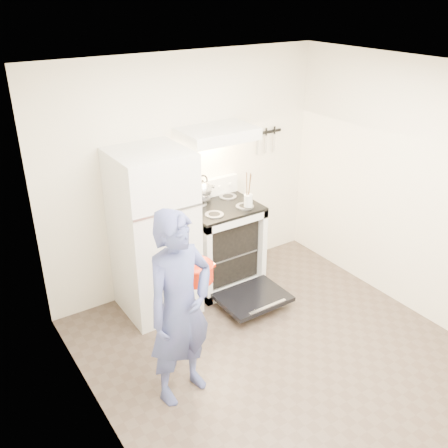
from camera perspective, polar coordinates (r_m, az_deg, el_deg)
The scene contains 15 objects.
floor at distance 4.67m, azimuth 7.56°, elevation -15.53°, with size 3.60×3.60×0.00m, color #4A3D33.
back_wall at distance 5.32m, azimuth -4.32°, elevation 5.69°, with size 3.20×0.02×2.50m, color #F0E8CC.
refrigerator at distance 4.95m, azimuth -8.02°, elevation -1.14°, with size 0.70×0.70×1.70m, color white.
stove_body at distance 5.49m, azimuth -0.29°, elevation -2.58°, with size 0.76×0.65×0.92m, color white.
cooktop at distance 5.28m, azimuth -0.30°, elevation 1.96°, with size 0.76×0.65×0.03m, color black.
backsplash at distance 5.46m, azimuth -1.94°, elevation 4.07°, with size 0.76×0.07×0.20m, color white.
oven_door at distance 5.25m, azimuth 3.31°, elevation -8.38°, with size 0.70×0.54×0.04m, color black.
oven_rack at distance 5.50m, azimuth -0.29°, elevation -2.76°, with size 0.60×0.52×0.01m, color slate.
range_hood at distance 5.08m, azimuth -0.79°, elevation 10.27°, with size 0.76×0.50×0.12m, color white.
knife_strip at distance 5.77m, azimuth 4.92°, elevation 10.42°, with size 0.40×0.02×0.03m, color black.
pizza_stone at distance 5.49m, azimuth 0.23°, elevation -2.65°, with size 0.31×0.31×0.02m, color #90674B.
tea_kettle at distance 5.33m, azimuth -2.49°, elevation 4.07°, with size 0.25×0.21×0.30m, color #B6B6BB, non-canonical shape.
utensil_jar at distance 5.17m, azimuth 2.79°, elevation 2.68°, with size 0.09×0.09×0.13m, color silver.
person at distance 3.89m, azimuth -5.04°, elevation -9.63°, with size 0.60×0.39×1.64m, color navy.
dutch_oven at distance 4.22m, azimuth -3.33°, elevation -5.55°, with size 0.38×0.31×0.24m, color red, non-canonical shape.
Camera 1 is at (-2.41, -2.58, 3.07)m, focal length 40.00 mm.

